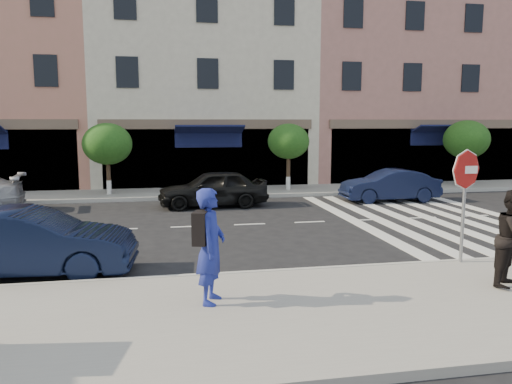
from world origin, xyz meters
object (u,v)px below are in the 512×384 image
photographer (211,246)px  car_near_mid (28,243)px  car_far_mid (213,188)px  stop_sign (466,181)px  car_far_right (390,185)px

photographer → car_near_mid: 4.51m
car_far_mid → stop_sign: bearing=24.0°
stop_sign → car_far_right: stop_sign is taller
photographer → car_far_mid: bearing=12.2°
stop_sign → photographer: stop_sign is taller
stop_sign → car_near_mid: bearing=174.9°
car_far_mid → car_far_right: (7.31, 0.00, -0.06)m
photographer → car_far_mid: (1.11, 10.72, -0.43)m
car_near_mid → car_far_right: 14.47m
car_far_right → photographer: bearing=-36.9°
stop_sign → car_far_right: (2.71, 9.27, -1.32)m
photographer → stop_sign: bearing=-57.7°
car_near_mid → car_far_mid: (4.72, 8.04, -0.01)m
car_far_mid → car_far_right: 7.31m
stop_sign → photographer: (-5.71, -1.45, -0.83)m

